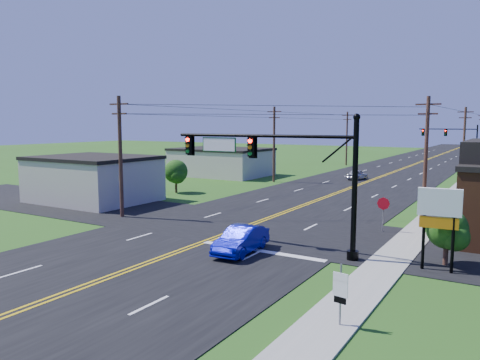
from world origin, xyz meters
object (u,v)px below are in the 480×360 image
Objects in this scene: route_sign at (340,291)px; stop_sign at (383,207)px; signal_mast_far at (451,137)px; blue_car at (241,240)px; signal_mast_main at (276,164)px.

stop_sign reaches higher than route_sign.
signal_mast_far is 73.94m from blue_car.
signal_mast_main and signal_mast_far have the same top height.
route_sign is 0.98× the size of stop_sign.
blue_car is at bearing -121.45° from signal_mast_main.
signal_mast_far reaches higher than blue_car.
signal_mast_main is 72.00m from signal_mast_far.
stop_sign reaches higher than blue_car.
route_sign is at bearing -81.56° from stop_sign.
signal_mast_far reaches higher than route_sign.
stop_sign is (4.06, -64.85, -2.90)m from signal_mast_far.
blue_car is 1.92× the size of route_sign.
signal_mast_far is at bearing 89.92° from signal_mast_main.
signal_mast_main is 10.91m from route_sign.
blue_car is at bearing -90.95° from signal_mast_far.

